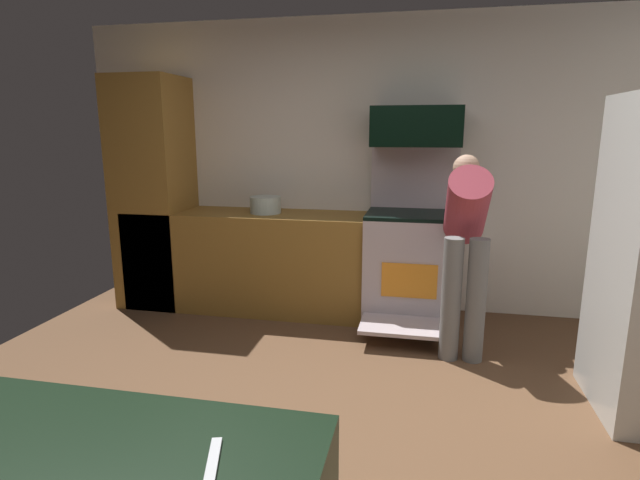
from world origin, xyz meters
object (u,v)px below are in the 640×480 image
object	(u,v)px
person_cook	(466,237)
oven_range	(411,263)
stock_pot	(266,205)
microwave	(416,127)

from	to	relation	value
person_cook	oven_range	bearing A→B (deg)	124.37
person_cook	stock_pot	world-z (taller)	person_cook
oven_range	microwave	size ratio (longest dim) A/B	2.02
oven_range	stock_pot	size ratio (longest dim) A/B	5.40
oven_range	stock_pot	world-z (taller)	oven_range
oven_range	person_cook	world-z (taller)	oven_range
oven_range	microwave	distance (m)	1.15
oven_range	stock_pot	xyz separation A→B (m)	(-1.30, 0.02, 0.47)
oven_range	microwave	bearing A→B (deg)	90.00
oven_range	stock_pot	bearing A→B (deg)	179.30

